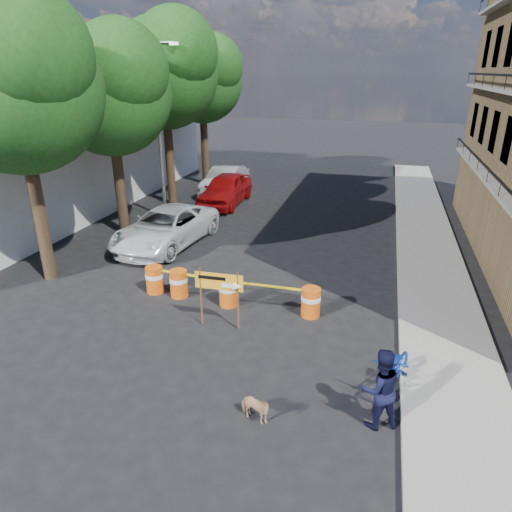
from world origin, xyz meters
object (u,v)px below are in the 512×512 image
Objects in this scene: sedan_red at (225,189)px; sedan_silver at (225,180)px; barrel_mid_right at (228,292)px; detour_sign at (225,287)px; pedestrian at (380,389)px; barrel_far_left at (155,279)px; dog at (255,409)px; barrel_mid_left at (179,283)px; bicycle at (396,355)px; barrel_far_right at (311,302)px; suv_white at (166,228)px.

sedan_silver is at bearing 109.83° from sedan_red.
detour_sign reaches higher than barrel_mid_right.
pedestrian is (4.59, -4.07, 0.42)m from barrel_mid_right.
dog is (4.78, -4.89, -0.15)m from barrel_far_left.
barrel_mid_right is at bearing -5.24° from barrel_mid_left.
pedestrian is 0.89× the size of bicycle.
bicycle is (4.54, -1.64, -0.29)m from detour_sign.
barrel_mid_left is 4.29m from barrel_far_right.
sedan_red is (-1.26, 10.75, 0.35)m from barrel_far_left.
suv_white reaches higher than barrel_far_left.
detour_sign is at bearing -179.74° from bicycle.
barrel_far_left is 1.00× the size of barrel_mid_left.
barrel_far_left is at bearing -80.08° from sedan_silver.
detour_sign reaches higher than barrel_far_right.
sedan_silver is at bearing 118.77° from barrel_far_right.
sedan_silver is at bearing 109.54° from barrel_mid_right.
sedan_red is at bearing 96.69° from barrel_far_left.
barrel_mid_right is 6.16m from pedestrian.
barrel_far_right is at bearing -59.56° from sedan_red.
barrel_far_right is 0.45× the size of bicycle.
barrel_far_right is (5.18, -0.19, 0.00)m from barrel_far_left.
barrel_far_right is at bearing 29.19° from detour_sign.
dog is (2.16, -4.67, -0.15)m from barrel_mid_right.
bicycle reaches higher than dog.
sedan_silver is (-5.06, 14.54, -0.53)m from detour_sign.
sedan_silver is (-2.98, 13.10, 0.29)m from barrel_mid_left.
barrel_mid_right is at bearing -4.81° from barrel_far_left.
barrel_far_right is 8.02m from suv_white.
barrel_mid_left is at bearing 178.23° from barrel_far_right.
barrel_mid_left is 1.00× the size of barrel_mid_right.
detour_sign is 0.37× the size of sedan_red.
bicycle is (0.30, 1.14, 0.11)m from pedestrian.
bicycle reaches higher than barrel_mid_right.
sedan_silver is (-9.30, 17.33, -0.12)m from pedestrian.
barrel_far_right is at bearing -86.71° from pedestrian.
barrel_mid_left is (0.89, -0.06, 0.00)m from barrel_far_left.
barrel_mid_left is at bearing -78.77° from sedan_red.
detour_sign is at bearing -44.20° from suv_white.
barrel_far_right is (2.56, 0.03, 0.00)m from barrel_mid_right.
sedan_silver is at bearing -84.89° from pedestrian.
suv_white is (-8.79, 8.41, -0.13)m from pedestrian.
barrel_mid_right is 1.00× the size of barrel_far_right.
barrel_mid_left is at bearing -52.64° from suv_white.
suv_white is at bearing 147.47° from barrel_far_right.
barrel_mid_left is 7.62m from pedestrian.
pedestrian reaches higher than sedan_silver.
bicycle is 3.31m from dog.
barrel_mid_right reaches higher than dog.
barrel_far_left is 0.16× the size of suv_white.
bicycle is 16.45m from sedan_red.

